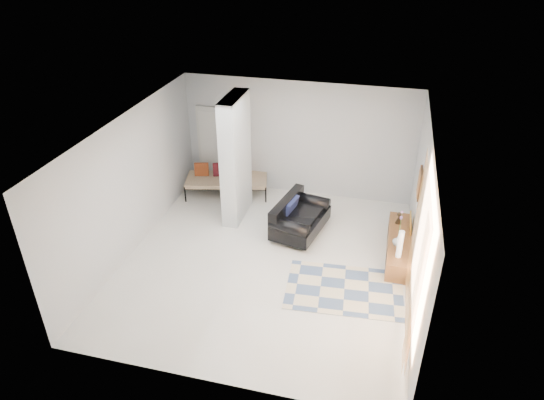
# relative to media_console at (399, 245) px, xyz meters

# --- Properties ---
(floor) EXTENTS (6.00, 6.00, 0.00)m
(floor) POSITION_rel_media_console_xyz_m (-2.52, -0.90, -0.20)
(floor) COLOR beige
(floor) RESTS_ON ground
(ceiling) EXTENTS (6.00, 6.00, 0.00)m
(ceiling) POSITION_rel_media_console_xyz_m (-2.52, -0.90, 2.60)
(ceiling) COLOR white
(ceiling) RESTS_ON wall_back
(wall_back) EXTENTS (6.00, 0.00, 6.00)m
(wall_back) POSITION_rel_media_console_xyz_m (-2.52, 2.10, 1.20)
(wall_back) COLOR #BABDBF
(wall_back) RESTS_ON ground
(wall_front) EXTENTS (6.00, 0.00, 6.00)m
(wall_front) POSITION_rel_media_console_xyz_m (-2.52, -3.90, 1.20)
(wall_front) COLOR #BABDBF
(wall_front) RESTS_ON ground
(wall_left) EXTENTS (0.00, 6.00, 6.00)m
(wall_left) POSITION_rel_media_console_xyz_m (-5.27, -0.90, 1.20)
(wall_left) COLOR #BABDBF
(wall_left) RESTS_ON ground
(wall_right) EXTENTS (0.00, 6.00, 6.00)m
(wall_right) POSITION_rel_media_console_xyz_m (0.23, -0.90, 1.20)
(wall_right) COLOR #BABDBF
(wall_right) RESTS_ON ground
(partition_column) EXTENTS (0.35, 1.20, 2.80)m
(partition_column) POSITION_rel_media_console_xyz_m (-3.62, 0.70, 1.20)
(partition_column) COLOR silver
(partition_column) RESTS_ON floor
(hallway_door) EXTENTS (0.85, 0.06, 2.04)m
(hallway_door) POSITION_rel_media_console_xyz_m (-4.62, 2.06, 0.82)
(hallway_door) COLOR beige
(hallway_door) RESTS_ON floor
(curtain) EXTENTS (0.00, 2.55, 2.55)m
(curtain) POSITION_rel_media_console_xyz_m (0.15, -2.05, 1.25)
(curtain) COLOR #FFA643
(curtain) RESTS_ON wall_right
(wall_art) EXTENTS (0.04, 0.45, 0.55)m
(wall_art) POSITION_rel_media_console_xyz_m (0.20, -0.00, 1.45)
(wall_art) COLOR #3D2310
(wall_art) RESTS_ON wall_right
(media_console) EXTENTS (0.45, 1.96, 0.80)m
(media_console) POSITION_rel_media_console_xyz_m (0.00, 0.00, 0.00)
(media_console) COLOR brown
(media_console) RESTS_ON floor
(loveseat) EXTENTS (1.14, 1.62, 0.76)m
(loveseat) POSITION_rel_media_console_xyz_m (-2.13, 0.31, 0.16)
(loveseat) COLOR silver
(loveseat) RESTS_ON floor
(daybed) EXTENTS (2.10, 1.26, 0.77)m
(daybed) POSITION_rel_media_console_xyz_m (-4.19, 1.56, 0.21)
(daybed) COLOR black
(daybed) RESTS_ON floor
(area_rug) EXTENTS (2.22, 1.57, 0.01)m
(area_rug) POSITION_rel_media_console_xyz_m (-0.92, -1.37, -0.20)
(area_rug) COLOR beige
(area_rug) RESTS_ON floor
(cylinder_lamp) EXTENTS (0.10, 0.10, 0.56)m
(cylinder_lamp) POSITION_rel_media_console_xyz_m (-0.02, -0.66, 0.48)
(cylinder_lamp) COLOR beige
(cylinder_lamp) RESTS_ON media_console
(bronze_figurine) EXTENTS (0.14, 0.14, 0.25)m
(bronze_figurine) POSITION_rel_media_console_xyz_m (-0.05, 0.54, 0.32)
(bronze_figurine) COLOR black
(bronze_figurine) RESTS_ON media_console
(vase) EXTENTS (0.21, 0.21, 0.21)m
(vase) POSITION_rel_media_console_xyz_m (-0.05, -0.28, 0.30)
(vase) COLOR silver
(vase) RESTS_ON media_console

